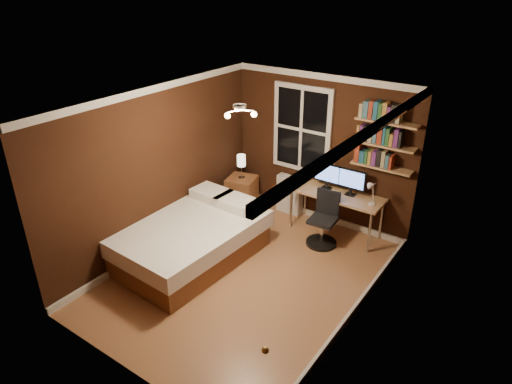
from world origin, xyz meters
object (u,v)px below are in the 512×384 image
Objects in this scene: bed at (189,238)px; desk_lamp at (371,193)px; nightstand at (242,193)px; radiator at (290,194)px; monitor_right at (352,182)px; desk at (337,197)px; monitor_left at (327,176)px; bedside_lamp at (241,167)px; office_chair at (323,225)px.

bed is 2.79m from desk_lamp.
nightstand is 0.87× the size of radiator.
monitor_right reaches higher than bed.
desk_lamp is at bearing -10.75° from desk.
monitor_left is at bearing 167.11° from desk_lamp.
bedside_lamp is at bearing -172.27° from monitor_right.
desk_lamp reaches higher than bedside_lamp.
bed is 2.41m from desk.
bedside_lamp is 0.95× the size of monitor_left.
bed is 2.13m from radiator.
bed is 5.19× the size of bedside_lamp.
desk_lamp reaches higher than office_chair.
bedside_lamp is at bearing -178.16° from desk_lamp.
monitor_left is (1.52, 0.26, 0.63)m from nightstand.
monitor_right reaches higher than radiator.
desk is at bearing -10.52° from radiator.
desk is (1.47, 1.89, 0.33)m from bed.
monitor_left reaches higher than desk.
desk reaches higher than radiator.
monitor_left is (1.24, 1.96, 0.61)m from bed.
desk_lamp reaches higher than radiator.
monitor_right is 1.04× the size of desk_lamp.
monitor_left reaches higher than bed.
desk_lamp is (0.40, -0.19, 0.00)m from monitor_right.
desk_lamp is at bearing -10.61° from radiator.
bed is 1.51× the size of desk.
radiator is 1.57× the size of desk_lamp.
monitor_left is 0.84m from desk_lamp.
bed is at bearing -103.52° from radiator.
desk is 0.67m from desk_lamp.
nightstand is at bearing -178.16° from desk_lamp.
desk_lamp reaches higher than monitor_right.
monitor_right is 0.53× the size of office_chair.
office_chair reaches higher than radiator.
bedside_lamp reaches higher than bed.
desk_lamp is at bearing -25.12° from monitor_right.
radiator is at bearing 169.39° from desk_lamp.
radiator is 1.50× the size of monitor_left.
monitor_right is at bearing 7.73° from bedside_lamp.
desk is at bearing -18.40° from monitor_left.
nightstand is 1.38× the size of bedside_lamp.
monitor_left is at bearing 161.60° from desk.
bedside_lamp is 0.98m from radiator.
radiator is 1.13m from office_chair.
bed is at bearing -94.55° from nightstand.
monitor_left reaches higher than office_chair.
radiator is at bearing 11.46° from nightstand.
office_chair is at bearing -89.96° from desk.
monitor_left reaches higher than bedside_lamp.
office_chair reaches higher than nightstand.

